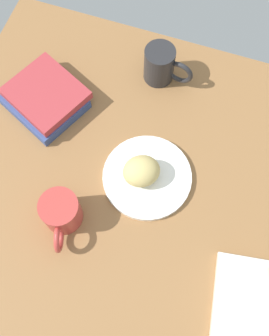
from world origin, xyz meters
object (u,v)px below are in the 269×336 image
round_plate (147,177)px  second_mug (61,213)px  book_stack (45,98)px  coffee_mug (161,65)px  breakfast_wrap (264,303)px  scone_pastry (141,171)px

round_plate → second_mug: second_mug is taller
book_stack → coffee_mug: coffee_mug is taller
round_plate → breakfast_wrap: 37.17cm
breakfast_wrap → book_stack: size_ratio=0.56×
breakfast_wrap → coffee_mug: (36.71, -48.06, 0.01)cm
breakfast_wrap → coffee_mug: bearing=-74.7°
coffee_mug → scone_pastry: bearing=98.4°
round_plate → coffee_mug: coffee_mug is taller
round_plate → second_mug: (15.08, 15.42, 3.86)cm
round_plate → coffee_mug: 29.15cm
round_plate → scone_pastry: 3.95cm
book_stack → coffee_mug: (-25.23, -16.98, 2.63)cm
coffee_mug → book_stack: bearing=33.9°
breakfast_wrap → coffee_mug: 60.48cm
scone_pastry → book_stack: (29.45, -11.61, -1.83)cm
coffee_mug → second_mug: (9.50, 43.68, -0.64)cm
coffee_mug → second_mug: size_ratio=0.99×
scone_pastry → coffee_mug: size_ratio=0.66×
coffee_mug → second_mug: coffee_mug is taller
round_plate → book_stack: (30.81, -11.27, 1.87)cm
breakfast_wrap → coffee_mug: coffee_mug is taller
second_mug → book_stack: bearing=-59.5°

